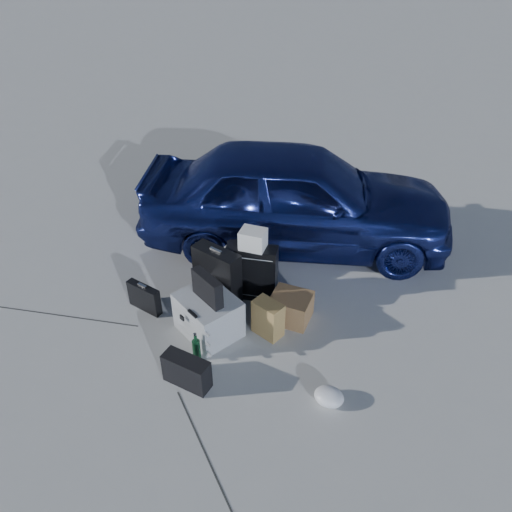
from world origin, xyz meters
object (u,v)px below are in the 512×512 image
at_px(suitcase_left, 217,277).
at_px(suitcase_right, 252,272).
at_px(car, 296,196).
at_px(pelican_case, 208,315).
at_px(briefcase, 144,298).
at_px(green_bottle, 196,346).
at_px(duffel_bag, 244,264).
at_px(cardboard_box, 291,307).

distance_m(suitcase_left, suitcase_right, 0.40).
xyz_separation_m(car, pelican_case, (-0.04, -2.01, -0.45)).
bearing_deg(suitcase_left, briefcase, -135.09).
distance_m(car, green_bottle, 2.45).
height_order(duffel_bag, green_bottle, duffel_bag).
bearing_deg(car, duffel_bag, 144.62).
bearing_deg(car, cardboard_box, -179.26).
height_order(briefcase, duffel_bag, duffel_bag).
relative_size(suitcase_left, suitcase_right, 1.06).
bearing_deg(cardboard_box, pelican_case, -138.54).
bearing_deg(green_bottle, cardboard_box, 59.85).
bearing_deg(car, briefcase, 134.06).
height_order(car, duffel_bag, car).
bearing_deg(briefcase, green_bottle, -15.00).
xyz_separation_m(suitcase_left, green_bottle, (0.27, -0.83, -0.20)).
height_order(cardboard_box, green_bottle, green_bottle).
height_order(suitcase_left, duffel_bag, suitcase_left).
xyz_separation_m(pelican_case, green_bottle, (0.10, -0.38, -0.06)).
bearing_deg(green_bottle, car, 91.52).
height_order(suitcase_right, duffel_bag, suitcase_right).
distance_m(suitcase_right, duffel_bag, 0.44).
xyz_separation_m(briefcase, suitcase_left, (0.65, 0.50, 0.19)).
relative_size(pelican_case, briefcase, 1.47).
xyz_separation_m(car, briefcase, (-0.86, -2.06, -0.51)).
distance_m(briefcase, cardboard_box, 1.62).
relative_size(car, green_bottle, 12.24).
height_order(pelican_case, cardboard_box, pelican_case).
xyz_separation_m(suitcase_right, green_bottle, (-0.01, -1.12, -0.18)).
height_order(pelican_case, green_bottle, pelican_case).
relative_size(suitcase_right, cardboard_box, 1.61).
bearing_deg(cardboard_box, suitcase_right, 165.94).
xyz_separation_m(suitcase_left, suitcase_right, (0.28, 0.29, -0.02)).
bearing_deg(car, suitcase_left, 149.19).
bearing_deg(cardboard_box, suitcase_left, -170.12).
relative_size(pelican_case, cardboard_box, 1.47).
relative_size(briefcase, suitcase_left, 0.59).
distance_m(briefcase, duffel_bag, 1.26).
bearing_deg(car, green_bottle, 158.27).
xyz_separation_m(duffel_bag, green_bottle, (0.27, -1.41, -0.00)).
height_order(suitcase_right, cardboard_box, suitcase_right).
relative_size(car, suitcase_left, 5.51).
height_order(briefcase, cardboard_box, briefcase).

